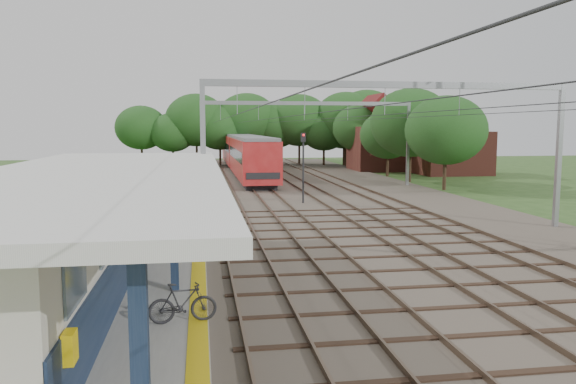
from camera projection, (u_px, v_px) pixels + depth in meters
ground at (470, 382)px, 10.93m from camera, size 160.00×160.00×0.00m
ballast_bed at (327, 194)px, 40.98m from camera, size 18.00×90.00×0.10m
platform at (145, 241)px, 23.50m from camera, size 5.00×52.00×0.35m
yellow_stripe at (199, 236)px, 23.83m from camera, size 0.45×52.00×0.01m
station_building at (70, 228)px, 16.20m from camera, size 3.41×18.00×3.40m
canopy at (102, 175)px, 15.21m from camera, size 6.40×20.00×3.44m
rail_tracks at (294, 193)px, 40.59m from camera, size 11.80×88.00×0.15m
catenary_system at (335, 118)px, 35.63m from camera, size 17.22×88.00×7.00m
tree_band at (276, 127)px, 67.02m from camera, size 31.72×30.88×8.82m
house_near at (451, 146)px, 58.96m from camera, size 7.00×6.12×7.89m
house_far at (387, 142)px, 64.05m from camera, size 8.00×6.12×8.66m
person at (190, 215)px, 22.93m from camera, size 0.74×0.50×1.99m
bicycle at (183, 303)px, 13.18m from camera, size 1.63×0.61×0.96m
train at (244, 152)px, 60.68m from camera, size 3.06×38.09×4.01m
signal_post at (303, 159)px, 35.71m from camera, size 0.34×0.29×4.58m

